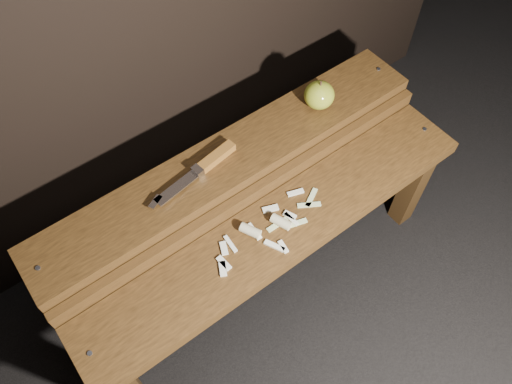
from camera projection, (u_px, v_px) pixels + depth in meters
ground at (267, 277)px, 1.70m from camera, size 60.00×60.00×0.00m
bench_front_tier at (282, 240)px, 1.38m from camera, size 1.20×0.20×0.42m
bench_rear_tier at (234, 175)px, 1.43m from camera, size 1.20×0.21×0.50m
apple at (319, 95)px, 1.43m from camera, size 0.09×0.09×0.09m
knife at (207, 165)px, 1.33m from camera, size 0.29×0.07×0.03m
apple_scraps at (267, 227)px, 1.32m from camera, size 0.37×0.15×0.03m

